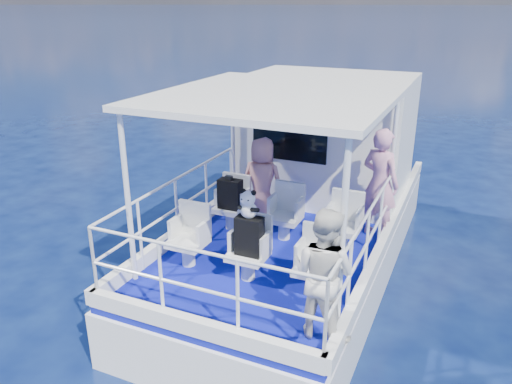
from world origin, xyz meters
TOP-DOWN VIEW (x-y plane):
  - ground at (0.00, 0.00)m, footprint 2000.00×2000.00m
  - hull at (0.00, 1.00)m, footprint 3.00×7.00m
  - deck at (0.00, 1.00)m, footprint 2.90×6.90m
  - cabin at (0.00, 2.30)m, footprint 2.85×2.00m
  - canopy at (0.00, -0.20)m, footprint 3.00×3.20m
  - canopy_posts at (0.00, -0.25)m, footprint 2.77×2.97m
  - railings at (0.00, -0.58)m, footprint 2.84×3.59m
  - seat_port_fwd at (-0.90, 0.20)m, footprint 0.48×0.46m
  - seat_center_fwd at (0.00, 0.20)m, footprint 0.48×0.46m
  - seat_stbd_fwd at (0.90, 0.20)m, footprint 0.48×0.46m
  - seat_port_aft at (-0.90, -1.10)m, footprint 0.48×0.46m
  - seat_center_aft at (0.00, -1.10)m, footprint 0.48×0.46m
  - seat_stbd_aft at (0.90, -1.10)m, footprint 0.48×0.46m
  - passenger_port_fwd at (-0.52, 0.55)m, footprint 0.54×0.39m
  - passenger_stbd_fwd at (1.25, 0.91)m, footprint 0.72×0.61m
  - passenger_stbd_aft at (1.20, -1.83)m, footprint 0.82×0.70m
  - backpack_port at (-0.87, 0.13)m, footprint 0.36×0.20m
  - backpack_center at (0.04, -1.13)m, footprint 0.34×0.19m
  - compact_camera at (-0.89, 0.12)m, footprint 0.11×0.06m
  - panda at (0.03, -1.14)m, footprint 0.24×0.20m

SIDE VIEW (x-z plane):
  - ground at x=0.00m, z-range 0.00..0.00m
  - hull at x=0.00m, z-range -0.80..0.80m
  - deck at x=0.00m, z-range 0.80..0.90m
  - seat_port_fwd at x=-0.90m, z-range 0.90..1.28m
  - seat_center_fwd at x=0.00m, z-range 0.90..1.28m
  - seat_stbd_fwd at x=0.90m, z-range 0.90..1.28m
  - seat_port_aft at x=-0.90m, z-range 0.90..1.28m
  - seat_center_aft at x=0.00m, z-range 0.90..1.28m
  - seat_stbd_aft at x=0.90m, z-range 0.90..1.28m
  - railings at x=0.00m, z-range 0.90..1.90m
  - backpack_port at x=-0.87m, z-range 1.28..1.75m
  - backpack_center at x=0.04m, z-range 1.28..1.79m
  - passenger_port_fwd at x=-0.52m, z-range 0.90..2.34m
  - passenger_stbd_aft at x=1.20m, z-range 0.90..2.37m
  - passenger_stbd_fwd at x=1.25m, z-range 0.90..2.59m
  - compact_camera at x=-0.89m, z-range 1.75..1.81m
  - panda at x=0.03m, z-range 1.79..2.16m
  - cabin at x=0.00m, z-range 0.90..3.10m
  - canopy_posts at x=0.00m, z-range 0.90..3.10m
  - canopy at x=0.00m, z-range 3.10..3.18m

